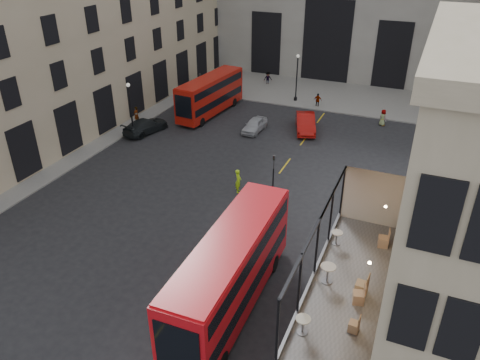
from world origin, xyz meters
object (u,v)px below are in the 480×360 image
at_px(street_lamp_a, 131,114).
at_px(cafe_chair_d, 384,241).
at_px(car_b, 305,123).
at_px(cafe_table_mid, 328,271).
at_px(bus_near, 231,268).
at_px(cyclist, 238,181).
at_px(bus_far, 210,93).
at_px(pedestrian_e, 136,115).
at_px(cafe_chair_c, 362,287).
at_px(traffic_light_near, 273,173).
at_px(pedestrian_c, 318,100).
at_px(cafe_chair_a, 354,326).
at_px(pedestrian_a, 185,102).
at_px(cafe_table_near, 303,323).
at_px(pedestrian_d, 383,118).
at_px(car_c, 146,126).
at_px(traffic_light_far, 200,86).
at_px(street_lamp_b, 297,81).
at_px(pedestrian_b, 268,78).
at_px(bicycle, 258,194).
at_px(car_a, 255,125).
at_px(cafe_table_far, 337,236).
at_px(cafe_chair_b, 359,297).

xyz_separation_m(street_lamp_a, cafe_chair_d, (24.42, -14.76, 2.49)).
height_order(car_b, cafe_table_mid, cafe_table_mid).
distance_m(bus_near, cyclist, 12.15).
height_order(bus_far, pedestrian_e, bus_far).
xyz_separation_m(car_b, cafe_chair_c, (9.63, -26.37, 4.07)).
xyz_separation_m(traffic_light_near, bus_near, (1.50, -10.70, 0.08)).
relative_size(bus_far, pedestrian_c, 6.45).
distance_m(traffic_light_near, cafe_chair_c, 14.95).
relative_size(bus_far, cafe_chair_a, 13.52).
bearing_deg(cafe_chair_c, pedestrian_e, 140.16).
distance_m(pedestrian_a, cafe_table_near, 37.30).
height_order(bus_far, car_b, bus_far).
height_order(pedestrian_d, pedestrian_e, pedestrian_e).
distance_m(cyclist, cafe_chair_c, 17.36).
bearing_deg(car_c, traffic_light_far, -87.87).
height_order(car_b, cafe_table_near, cafe_table_near).
height_order(street_lamp_b, cafe_table_near, street_lamp_b).
distance_m(traffic_light_far, pedestrian_b, 11.44).
bearing_deg(bus_near, pedestrian_e, 134.12).
height_order(street_lamp_b, bicycle, street_lamp_b).
bearing_deg(car_b, street_lamp_b, 94.18).
bearing_deg(cafe_chair_a, car_c, 137.24).
bearing_deg(pedestrian_e, bus_far, 138.56).
bearing_deg(pedestrian_a, street_lamp_b, 31.11).
height_order(bus_far, car_a, bus_far).
bearing_deg(cafe_chair_d, car_a, 124.97).
height_order(pedestrian_b, pedestrian_c, pedestrian_b).
bearing_deg(cafe_table_near, cafe_table_far, 90.76).
xyz_separation_m(car_a, car_b, (4.52, 2.03, 0.18)).
bearing_deg(bus_near, car_c, 133.25).
height_order(bus_near, cafe_chair_d, cafe_chair_d).
bearing_deg(cafe_chair_d, cafe_chair_b, -95.14).
distance_m(bus_near, pedestrian_d, 29.36).
relative_size(bus_far, cafe_table_near, 14.56).
relative_size(cyclist, cafe_chair_c, 1.94).
bearing_deg(car_b, car_a, -174.92).
bearing_deg(car_c, pedestrian_c, -121.67).
xyz_separation_m(car_a, cyclist, (3.18, -11.48, 0.29)).
relative_size(car_a, car_b, 0.76).
relative_size(pedestrian_d, cafe_chair_b, 1.84).
xyz_separation_m(cyclist, pedestrian_a, (-12.33, 14.24, -0.04)).
height_order(street_lamp_b, pedestrian_b, street_lamp_b).
bearing_deg(cafe_chair_a, bus_near, 150.33).
distance_m(car_b, cyclist, 13.57).
xyz_separation_m(pedestrian_c, pedestrian_e, (-15.69, -11.77, 0.09)).
distance_m(bicycle, cyclist, 1.85).
distance_m(bus_far, cafe_table_far, 30.51).
relative_size(street_lamp_a, pedestrian_a, 3.00).
xyz_separation_m(street_lamp_b, pedestrian_e, (-12.88, -12.71, -1.52)).
relative_size(bus_far, bicycle, 6.03).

